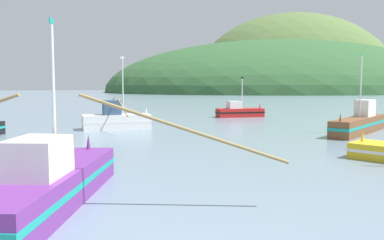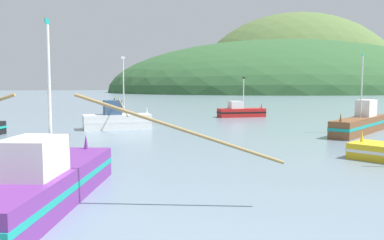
# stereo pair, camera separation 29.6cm
# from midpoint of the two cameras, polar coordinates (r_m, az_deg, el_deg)

# --- Properties ---
(hill_far_center) EXTENTS (201.28, 161.02, 57.88)m
(hill_far_center) POSITION_cam_midpoint_polar(r_m,az_deg,el_deg) (238.97, 12.55, 3.95)
(hill_far_center) COLOR #2D562D
(hill_far_center) RESTS_ON ground
(hill_far_right) EXTENTS (149.73, 119.79, 107.75)m
(hill_far_right) POSITION_cam_midpoint_polar(r_m,az_deg,el_deg) (295.99, 14.36, 4.11)
(hill_far_right) COLOR #516B38
(hill_far_right) RESTS_ON ground
(fishing_boat_white) EXTENTS (6.51, 12.23, 6.92)m
(fishing_boat_white) POSITION_cam_midpoint_polar(r_m,az_deg,el_deg) (39.19, -10.97, 0.07)
(fishing_boat_white) COLOR white
(fishing_boat_white) RESTS_ON ground
(fishing_boat_red) EXTENTS (6.23, 2.23, 5.22)m
(fishing_boat_red) POSITION_cam_midpoint_polar(r_m,az_deg,el_deg) (52.94, 6.56, 1.21)
(fishing_boat_red) COLOR red
(fishing_boat_red) RESTS_ON ground
(fishing_boat_purple) EXTENTS (15.82, 10.01, 6.60)m
(fishing_boat_purple) POSITION_cam_midpoint_polar(r_m,az_deg,el_deg) (15.10, -20.02, -8.40)
(fishing_boat_purple) COLOR #6B2D84
(fishing_boat_purple) RESTS_ON ground
(fishing_boat_brown) EXTENTS (9.78, 7.63, 6.91)m
(fishing_boat_brown) POSITION_cam_midpoint_polar(r_m,az_deg,el_deg) (38.08, 22.51, -0.37)
(fishing_boat_brown) COLOR brown
(fishing_boat_brown) RESTS_ON ground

